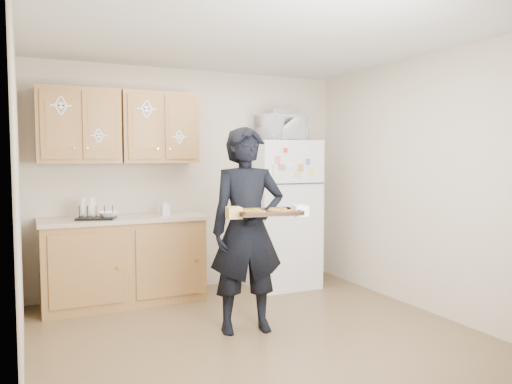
# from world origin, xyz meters

# --- Properties ---
(floor) EXTENTS (3.60, 3.60, 0.00)m
(floor) POSITION_xyz_m (0.00, 0.00, 0.00)
(floor) COLOR brown
(floor) RESTS_ON ground
(ceiling) EXTENTS (3.60, 3.60, 0.00)m
(ceiling) POSITION_xyz_m (0.00, 0.00, 2.50)
(ceiling) COLOR silver
(ceiling) RESTS_ON wall_back
(wall_back) EXTENTS (3.60, 0.04, 2.50)m
(wall_back) POSITION_xyz_m (0.00, 1.80, 1.25)
(wall_back) COLOR beige
(wall_back) RESTS_ON floor
(wall_front) EXTENTS (3.60, 0.04, 2.50)m
(wall_front) POSITION_xyz_m (0.00, -1.80, 1.25)
(wall_front) COLOR beige
(wall_front) RESTS_ON floor
(wall_left) EXTENTS (0.04, 3.60, 2.50)m
(wall_left) POSITION_xyz_m (-1.80, 0.00, 1.25)
(wall_left) COLOR beige
(wall_left) RESTS_ON floor
(wall_right) EXTENTS (0.04, 3.60, 2.50)m
(wall_right) POSITION_xyz_m (1.80, 0.00, 1.25)
(wall_right) COLOR beige
(wall_right) RESTS_ON floor
(refrigerator) EXTENTS (0.75, 0.70, 1.70)m
(refrigerator) POSITION_xyz_m (0.95, 1.43, 0.85)
(refrigerator) COLOR white
(refrigerator) RESTS_ON floor
(base_cabinet) EXTENTS (1.60, 0.60, 0.86)m
(base_cabinet) POSITION_xyz_m (-0.85, 1.48, 0.43)
(base_cabinet) COLOR brown
(base_cabinet) RESTS_ON floor
(countertop) EXTENTS (1.64, 0.64, 0.04)m
(countertop) POSITION_xyz_m (-0.85, 1.48, 0.88)
(countertop) COLOR tan
(countertop) RESTS_ON base_cabinet
(upper_cab_left) EXTENTS (0.80, 0.33, 0.75)m
(upper_cab_left) POSITION_xyz_m (-1.25, 1.61, 1.83)
(upper_cab_left) COLOR brown
(upper_cab_left) RESTS_ON wall_back
(upper_cab_right) EXTENTS (0.80, 0.33, 0.75)m
(upper_cab_right) POSITION_xyz_m (-0.43, 1.61, 1.83)
(upper_cab_right) COLOR brown
(upper_cab_right) RESTS_ON wall_back
(cereal_box) EXTENTS (0.20, 0.07, 0.32)m
(cereal_box) POSITION_xyz_m (1.47, 1.67, 0.16)
(cereal_box) COLOR gold
(cereal_box) RESTS_ON floor
(person) EXTENTS (0.71, 0.52, 1.77)m
(person) POSITION_xyz_m (-0.03, 0.19, 0.89)
(person) COLOR black
(person) RESTS_ON floor
(baking_tray) EXTENTS (0.55, 0.44, 0.04)m
(baking_tray) POSITION_xyz_m (0.02, -0.11, 1.06)
(baking_tray) COLOR black
(baking_tray) RESTS_ON person
(pizza_front_left) EXTENTS (0.17, 0.17, 0.02)m
(pizza_front_left) POSITION_xyz_m (-0.11, -0.17, 1.08)
(pizza_front_left) COLOR #FFAD20
(pizza_front_left) RESTS_ON baking_tray
(pizza_front_right) EXTENTS (0.17, 0.17, 0.02)m
(pizza_front_right) POSITION_xyz_m (0.12, -0.21, 1.08)
(pizza_front_right) COLOR #FFAD20
(pizza_front_right) RESTS_ON baking_tray
(pizza_back_left) EXTENTS (0.17, 0.17, 0.02)m
(pizza_back_left) POSITION_xyz_m (-0.08, -0.01, 1.08)
(pizza_back_left) COLOR #FFAD20
(pizza_back_left) RESTS_ON baking_tray
(pizza_back_right) EXTENTS (0.17, 0.17, 0.02)m
(pizza_back_right) POSITION_xyz_m (0.15, -0.05, 1.08)
(pizza_back_right) COLOR #FFAD20
(pizza_back_right) RESTS_ON baking_tray
(microwave) EXTENTS (0.57, 0.43, 0.29)m
(microwave) POSITION_xyz_m (0.93, 1.38, 1.85)
(microwave) COLOR white
(microwave) RESTS_ON refrigerator
(foil_pan) EXTENTS (0.33, 0.25, 0.07)m
(foil_pan) POSITION_xyz_m (0.97, 1.41, 2.02)
(foil_pan) COLOR #A9A9B0
(foil_pan) RESTS_ON microwave
(dish_rack) EXTENTS (0.42, 0.37, 0.14)m
(dish_rack) POSITION_xyz_m (-1.12, 1.40, 0.97)
(dish_rack) COLOR black
(dish_rack) RESTS_ON countertop
(bowl) EXTENTS (0.21, 0.21, 0.05)m
(bowl) POSITION_xyz_m (-1.01, 1.40, 0.94)
(bowl) COLOR white
(bowl) RESTS_ON dish_rack
(soap_bottle) EXTENTS (0.09, 0.09, 0.18)m
(soap_bottle) POSITION_xyz_m (-0.43, 1.38, 0.99)
(soap_bottle) COLOR white
(soap_bottle) RESTS_ON countertop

